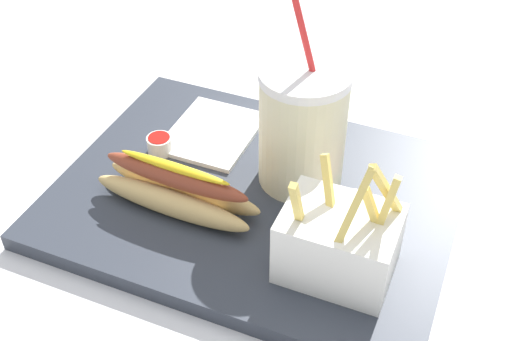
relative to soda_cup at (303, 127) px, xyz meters
name	(u,v)px	position (x,y,z in m)	size (l,w,h in m)	color
ground_plane	(256,210)	(0.04, 0.04, -0.10)	(2.40, 2.40, 0.02)	silver
food_tray	(256,197)	(0.04, 0.04, -0.08)	(0.44, 0.34, 0.02)	#2D333D
soda_cup	(303,127)	(0.00, 0.00, 0.00)	(0.10, 0.10, 0.24)	beige
fries_basket	(339,243)	(-0.08, 0.12, -0.03)	(0.11, 0.08, 0.14)	white
hot_dog_1	(177,190)	(0.11, 0.10, -0.05)	(0.19, 0.06, 0.06)	tan
ketchup_cup_1	(355,206)	(-0.07, 0.04, -0.06)	(0.04, 0.04, 0.02)	white
ketchup_cup_2	(160,144)	(0.17, 0.02, -0.06)	(0.03, 0.03, 0.02)	white
napkin_stack	(213,133)	(0.13, -0.04, -0.07)	(0.10, 0.12, 0.01)	white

